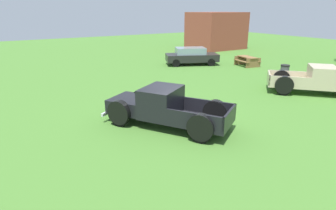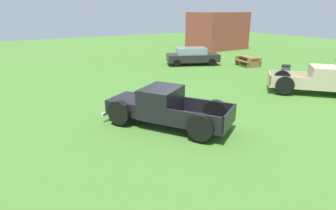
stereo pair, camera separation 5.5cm
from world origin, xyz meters
TOP-DOWN VIEW (x-y plane):
  - ground_plane at (0.00, 0.00)m, footprint 80.00×80.00m
  - pickup_truck_foreground at (0.01, -0.89)m, footprint 5.34×4.29m
  - pickup_truck_behind_left at (0.92, 9.05)m, footprint 4.99×4.78m
  - sedan_distant_a at (-10.08, 8.11)m, footprint 3.43×4.72m
  - picnic_table at (-7.18, 11.77)m, footprint 2.01×1.74m
  - trash_can at (-2.58, 10.49)m, footprint 0.59×0.59m
  - brick_pavilion at (-17.31, 17.00)m, footprint 5.04×5.73m

SIDE VIEW (x-z plane):
  - ground_plane at x=0.00m, z-range 0.00..0.00m
  - trash_can at x=-2.58m, z-range 0.00..0.95m
  - picnic_table at x=-7.18m, z-range 0.10..0.88m
  - pickup_truck_behind_left at x=0.92m, z-range -0.04..1.53m
  - pickup_truck_foreground at x=0.01m, z-range -0.04..1.54m
  - sedan_distant_a at x=-10.08m, z-range 0.04..1.50m
  - brick_pavilion at x=-17.31m, z-range 0.00..4.20m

